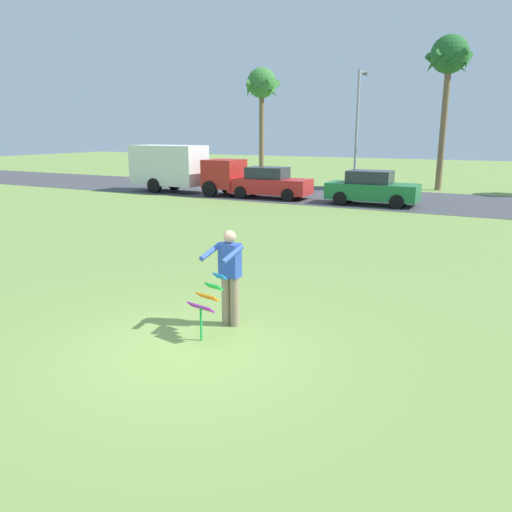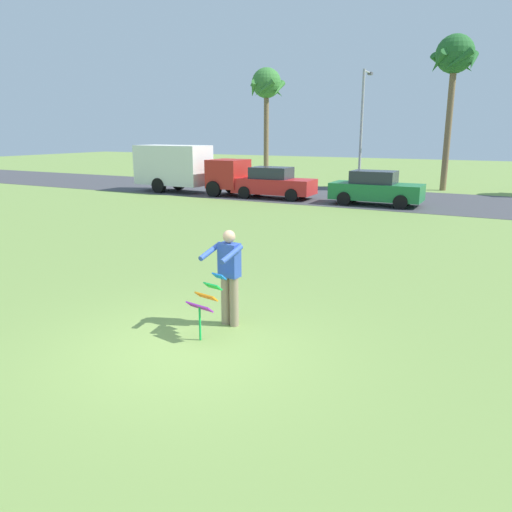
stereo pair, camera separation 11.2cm
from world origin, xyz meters
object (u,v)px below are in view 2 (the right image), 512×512
at_px(palm_tree_right_near, 454,61).
at_px(streetlight_pole, 362,121).
at_px(person_kite_flyer, 229,274).
at_px(parked_car_red, 273,183).
at_px(kite_held, 207,298).
at_px(parked_truck_red_cab, 185,167).
at_px(parked_car_green, 376,189).
at_px(palm_tree_left_near, 266,87).

distance_m(palm_tree_right_near, streetlight_pole, 5.91).
bearing_deg(person_kite_flyer, parked_car_red, 113.22).
bearing_deg(parked_car_red, streetlight_pole, 72.89).
distance_m(kite_held, parked_truck_red_cab, 20.86).
bearing_deg(person_kite_flyer, streetlight_pole, 100.89).
bearing_deg(streetlight_pole, palm_tree_right_near, 3.53).
xyz_separation_m(parked_truck_red_cab, parked_car_green, (10.88, 0.00, -0.64)).
relative_size(kite_held, palm_tree_right_near, 0.12).
xyz_separation_m(parked_truck_red_cab, streetlight_pole, (7.90, 7.62, 2.59)).
distance_m(parked_truck_red_cab, parked_car_green, 10.90).
relative_size(parked_truck_red_cab, palm_tree_right_near, 0.78).
bearing_deg(palm_tree_right_near, parked_truck_red_cab, -148.34).
bearing_deg(kite_held, palm_tree_right_near, 88.96).
xyz_separation_m(person_kite_flyer, palm_tree_left_near, (-12.40, 26.25, 5.49)).
distance_m(person_kite_flyer, parked_car_red, 17.54).
height_order(kite_held, streetlight_pole, streetlight_pole).
height_order(person_kite_flyer, parked_car_green, person_kite_flyer).
bearing_deg(parked_truck_red_cab, palm_tree_left_near, 89.66).
distance_m(parked_truck_red_cab, palm_tree_right_near, 16.17).
relative_size(parked_car_red, palm_tree_right_near, 0.49).
bearing_deg(person_kite_flyer, parked_truck_red_cab, 127.72).
bearing_deg(palm_tree_left_near, parked_truck_red_cab, -90.34).
bearing_deg(kite_held, person_kite_flyer, 85.12).
relative_size(parked_car_red, palm_tree_left_near, 0.55).
xyz_separation_m(parked_car_green, palm_tree_left_near, (-10.82, 10.13, 5.66)).
xyz_separation_m(parked_truck_red_cab, palm_tree_left_near, (0.06, 10.13, 5.03)).
bearing_deg(streetlight_pole, parked_car_red, -107.11).
bearing_deg(person_kite_flyer, palm_tree_left_near, 115.29).
relative_size(person_kite_flyer, parked_car_red, 0.41).
height_order(kite_held, parked_car_green, parked_car_green).
bearing_deg(palm_tree_left_near, streetlight_pole, -17.74).
distance_m(parked_car_green, palm_tree_left_near, 15.87).
bearing_deg(parked_car_red, parked_car_green, 0.01).
distance_m(kite_held, streetlight_pole, 25.01).
xyz_separation_m(person_kite_flyer, streetlight_pole, (-4.57, 23.74, 3.05)).
xyz_separation_m(parked_car_red, streetlight_pole, (2.35, 7.62, 3.22)).
xyz_separation_m(parked_truck_red_cab, palm_tree_right_near, (12.86, 7.93, 5.78)).
height_order(person_kite_flyer, palm_tree_left_near, palm_tree_left_near).
bearing_deg(streetlight_pole, palm_tree_left_near, 162.26).
height_order(parked_car_red, streetlight_pole, streetlight_pole).
height_order(parked_car_green, palm_tree_right_near, palm_tree_right_near).
relative_size(person_kite_flyer, palm_tree_right_near, 0.20).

